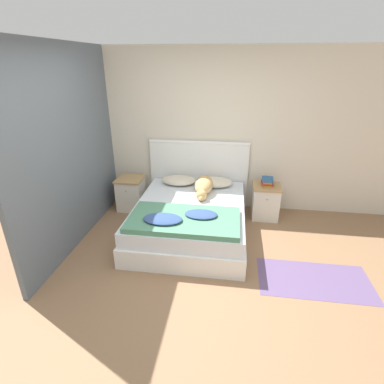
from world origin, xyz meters
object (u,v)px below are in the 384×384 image
Objects in this scene: pillow_left at (179,180)px; pillow_right at (215,182)px; dog at (204,186)px; nightstand_left at (131,193)px; book_stack at (267,182)px; nightstand_right at (265,201)px; bed at (190,219)px.

pillow_left is 1.00× the size of pillow_right.
dog is (-0.15, -0.28, 0.04)m from pillow_right.
book_stack is at bearing 0.47° from nightstand_left.
pillow_right is 0.69× the size of dog.
nightstand_left is 2.22m from nightstand_right.
pillow_left is at bearing 178.75° from nightstand_right.
dog is (0.15, 0.43, 0.35)m from bed.
bed is 0.83m from pillow_right.
book_stack is at bearing -0.51° from pillow_left.
pillow_left is 0.69× the size of dog.
pillow_right is 0.82m from book_stack.
pillow_left is at bearing 147.25° from dog.
nightstand_left is (-1.11, 0.69, 0.04)m from bed.
bed is 3.38× the size of pillow_left.
bed is at bearing -108.73° from dog.
pillow_left is (-0.29, 0.72, 0.31)m from bed.
book_stack is (-0.00, 0.02, 0.33)m from nightstand_right.
nightstand_left is 1.43m from pillow_right.
nightstand_left and nightstand_right have the same top height.
book_stack is at bearing 92.47° from nightstand_right.
dog is at bearing 71.27° from bed.
pillow_left and pillow_right have the same top height.
dog reaches higher than pillow_right.
book_stack is at bearing 15.69° from dog.
pillow_right is (-0.82, 0.03, 0.27)m from nightstand_right.
book_stack is (2.22, 0.02, 0.33)m from nightstand_left.
book_stack reaches higher than nightstand_right.
nightstand_left is at bearing -178.75° from pillow_right.
pillow_left is 0.53m from dog.
nightstand_left is at bearing -177.85° from pillow_left.
nightstand_left is at bearing -179.53° from book_stack.
dog is at bearing -117.31° from pillow_right.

